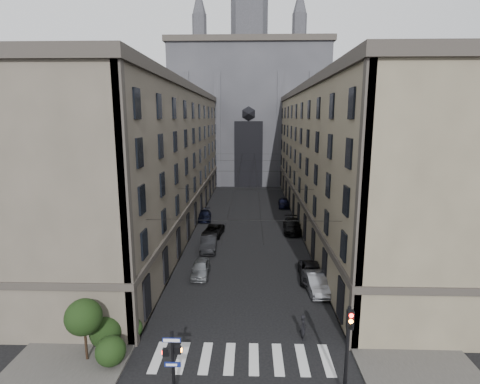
# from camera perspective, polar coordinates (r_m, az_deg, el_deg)

# --- Properties ---
(sidewalk_left) EXTENTS (7.00, 80.00, 0.15)m
(sidewalk_left) POSITION_cam_1_polar(r_m,az_deg,el_deg) (54.90, -9.99, -4.37)
(sidewalk_left) COLOR #383533
(sidewalk_left) RESTS_ON ground
(sidewalk_right) EXTENTS (7.00, 80.00, 0.15)m
(sidewalk_right) POSITION_cam_1_polar(r_m,az_deg,el_deg) (54.71, 12.16, -4.51)
(sidewalk_right) COLOR #383533
(sidewalk_right) RESTS_ON ground
(zebra_crossing) EXTENTS (11.00, 3.20, 0.01)m
(zebra_crossing) POSITION_cam_1_polar(r_m,az_deg,el_deg) (25.44, 0.26, -24.02)
(zebra_crossing) COLOR beige
(zebra_crossing) RESTS_ON ground
(building_left) EXTENTS (13.60, 60.60, 18.85)m
(building_left) POSITION_cam_1_polar(r_m,az_deg,el_deg) (53.87, -13.41, 5.25)
(building_left) COLOR #4F483C
(building_left) RESTS_ON ground
(building_right) EXTENTS (13.60, 60.60, 18.85)m
(building_right) POSITION_cam_1_polar(r_m,az_deg,el_deg) (53.63, 15.68, 5.11)
(building_right) COLOR brown
(building_right) RESTS_ON ground
(gothic_tower) EXTENTS (35.00, 23.00, 58.00)m
(gothic_tower) POSITION_cam_1_polar(r_m,az_deg,el_deg) (90.77, 1.37, 13.21)
(gothic_tower) COLOR #2D2D33
(gothic_tower) RESTS_ON ground
(pedestrian_signal_left) EXTENTS (1.02, 0.38, 4.00)m
(pedestrian_signal_left) POSITION_cam_1_polar(r_m,az_deg,el_deg) (21.62, -10.22, -23.87)
(pedestrian_signal_left) COLOR black
(pedestrian_signal_left) RESTS_ON ground
(traffic_light_right) EXTENTS (0.34, 0.50, 5.20)m
(traffic_light_right) POSITION_cam_1_polar(r_m,az_deg,el_deg) (21.66, 16.13, -21.02)
(traffic_light_right) COLOR black
(traffic_light_right) RESTS_ON ground
(shrub_cluster) EXTENTS (3.90, 4.40, 3.90)m
(shrub_cluster) POSITION_cam_1_polar(r_m,az_deg,el_deg) (26.12, -20.41, -19.10)
(shrub_cluster) COLOR black
(shrub_cluster) RESTS_ON sidewalk_left
(tram_wires) EXTENTS (14.00, 60.00, 0.43)m
(tram_wires) POSITION_cam_1_polar(r_m,az_deg,el_deg) (51.93, 1.09, 3.00)
(tram_wires) COLOR black
(tram_wires) RESTS_ON ground
(car_left_near) EXTENTS (1.80, 4.25, 1.43)m
(car_left_near) POSITION_cam_1_polar(r_m,az_deg,el_deg) (36.29, -6.03, -11.47)
(car_left_near) COLOR slate
(car_left_near) RESTS_ON ground
(car_left_midnear) EXTENTS (1.97, 5.05, 1.64)m
(car_left_midnear) POSITION_cam_1_polar(r_m,az_deg,el_deg) (42.65, -4.80, -7.78)
(car_left_midnear) COLOR black
(car_left_midnear) RESTS_ON ground
(car_left_midfar) EXTENTS (2.79, 5.05, 1.34)m
(car_left_midfar) POSITION_cam_1_polar(r_m,az_deg,el_deg) (47.58, -4.11, -5.92)
(car_left_midfar) COLOR black
(car_left_midfar) RESTS_ON ground
(car_left_far) EXTENTS (2.29, 4.77, 1.34)m
(car_left_far) POSITION_cam_1_polar(r_m,az_deg,el_deg) (55.00, -5.41, -3.57)
(car_left_far) COLOR black
(car_left_far) RESTS_ON ground
(car_right_near) EXTENTS (1.90, 4.75, 1.54)m
(car_right_near) POSITION_cam_1_polar(r_m,az_deg,el_deg) (33.71, 11.56, -13.40)
(car_right_near) COLOR gray
(car_right_near) RESTS_ON ground
(car_right_midnear) EXTENTS (2.60, 5.15, 1.40)m
(car_right_midnear) POSITION_cam_1_polar(r_m,az_deg,el_deg) (35.79, 10.89, -11.99)
(car_right_midnear) COLOR black
(car_right_midnear) RESTS_ON ground
(car_right_midfar) EXTENTS (2.62, 5.71, 1.62)m
(car_right_midfar) POSITION_cam_1_polar(r_m,az_deg,el_deg) (49.62, 7.96, -5.11)
(car_right_midfar) COLOR black
(car_right_midfar) RESTS_ON ground
(car_right_far) EXTENTS (2.00, 4.55, 1.52)m
(car_right_far) POSITION_cam_1_polar(r_m,az_deg,el_deg) (62.97, 6.69, -1.61)
(car_right_far) COLOR black
(car_right_far) RESTS_ON ground
(pedestrian) EXTENTS (0.53, 0.71, 1.77)m
(pedestrian) POSITION_cam_1_polar(r_m,az_deg,el_deg) (27.04, 9.59, -19.63)
(pedestrian) COLOR black
(pedestrian) RESTS_ON ground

